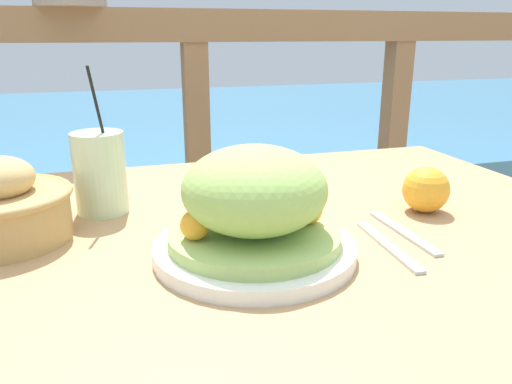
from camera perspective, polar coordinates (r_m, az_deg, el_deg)
patio_table at (r=0.86m, az=2.91°, el=-9.01°), size 1.13×0.87×0.71m
railing_fence at (r=1.54m, az=-6.77°, el=7.38°), size 2.80×0.08×1.08m
sea_backdrop at (r=4.08m, az=-12.93°, el=5.71°), size 12.00×4.00×0.39m
salad_plate at (r=0.68m, az=-0.17°, el=-2.04°), size 0.28×0.28×0.16m
drink_glass at (r=0.89m, az=-17.38°, el=2.11°), size 0.09×0.09×0.25m
bread_basket at (r=0.83m, az=-27.15°, el=-1.55°), size 0.21×0.21×0.13m
fork at (r=0.75m, az=14.84°, el=-5.95°), size 0.03×0.18×0.00m
knife at (r=0.81m, az=16.47°, el=-4.42°), size 0.02×0.18×0.00m
orange_near_basket at (r=0.91m, az=18.84°, el=0.26°), size 0.08×0.08×0.08m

